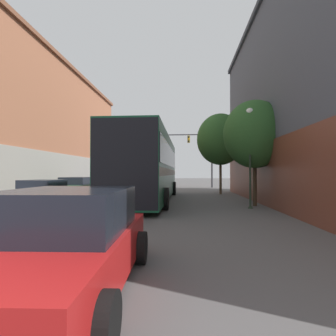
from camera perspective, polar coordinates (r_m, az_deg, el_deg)
name	(u,v)px	position (r m, az deg, el deg)	size (l,w,h in m)	color
lane_center_line	(135,197)	(18.04, -7.20, -6.32)	(0.14, 44.51, 0.01)	silver
building_left_brick	(3,124)	(25.50, -32.29, 8.02)	(10.36, 28.38, 10.98)	#A86647
bus	(149,166)	(15.79, -4.17, 0.53)	(2.95, 12.57, 3.75)	#145133
hatchback_foreground	(64,243)	(4.12, -21.76, -15.01)	(2.19, 3.97, 1.42)	red
parked_car_left_near	(78,187)	(19.66, -19.02, -3.94)	(2.22, 4.10, 1.36)	#285633
parked_car_left_mid	(45,193)	(14.77, -25.28, -4.97)	(2.04, 3.86, 1.31)	silver
parked_car_left_far	(108,184)	(26.25, -12.93, -3.33)	(2.33, 4.73, 1.27)	navy
traffic_signal_gantry	(188,147)	(30.03, 4.42, 4.61)	(8.85, 0.36, 6.33)	#333338
street_lamp	(250,141)	(12.90, 17.42, 5.70)	(0.40, 0.40, 4.71)	#233323
street_tree_near	(254,134)	(13.97, 18.31, 6.97)	(3.11, 2.80, 5.32)	#3D2D1E
street_tree_far	(220,139)	(21.08, 11.33, 6.12)	(3.67, 3.30, 6.31)	brown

